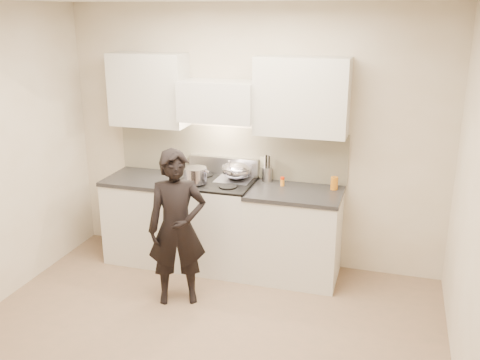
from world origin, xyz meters
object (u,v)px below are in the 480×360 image
Objects in this scene: person at (177,228)px; wok at (237,171)px; counter_right at (294,234)px; stove at (216,224)px; utensil_crock at (267,173)px.

wok is at bearing 48.38° from person.
counter_right is at bearing 16.95° from person.
person reaches higher than wok.
person reaches higher than stove.
utensil_crock is 1.20m from person.
counter_right is at bearing 0.00° from stove.
wok reaches higher than stove.
counter_right is 1.25m from person.
utensil_crock reaches higher than counter_right.
person is (-0.10, -0.79, 0.26)m from stove.
stove is at bearing 59.41° from person.
wok is at bearing 28.50° from stove.
stove is 3.47× the size of utensil_crock.
counter_right is 3.33× the size of utensil_crock.
person is (-0.58, -1.02, -0.27)m from utensil_crock.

